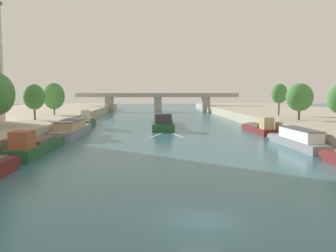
{
  "coord_description": "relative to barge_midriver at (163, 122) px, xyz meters",
  "views": [
    {
      "loc": [
        -2.79,
        -18.7,
        7.04
      ],
      "look_at": [
        0.0,
        36.57,
        1.73
      ],
      "focal_mm": 37.49,
      "sensor_mm": 36.0,
      "label": 1
    }
  ],
  "objects": [
    {
      "name": "ground_plane",
      "position": [
        0.2,
        -52.19,
        -0.98
      ],
      "size": [
        400.0,
        400.0,
        0.0
      ],
      "primitive_type": "plane",
      "color": "#336675"
    },
    {
      "name": "quay_right",
      "position": [
        36.17,
        2.81,
        0.12
      ],
      "size": [
        36.0,
        170.0,
        2.2
      ],
      "primitive_type": "cube",
      "color": "#B2A893",
      "rests_on": "ground"
    },
    {
      "name": "barge_midriver",
      "position": [
        0.0,
        0.0,
        0.0
      ],
      "size": [
        4.7,
        21.68,
        3.15
      ],
      "color": "#235633",
      "rests_on": "ground"
    },
    {
      "name": "wake_behind_barge",
      "position": [
        0.09,
        -13.91,
        -0.96
      ],
      "size": [
        5.6,
        5.98,
        0.03
      ],
      "color": "#A5D1DB",
      "rests_on": "ground"
    },
    {
      "name": "moored_boat_left_downstream",
      "position": [
        -15.71,
        -30.48,
        -0.02
      ],
      "size": [
        2.97,
        13.46,
        3.1
      ],
      "color": "#235633",
      "rests_on": "ground"
    },
    {
      "name": "moored_boat_left_far",
      "position": [
        -15.44,
        -13.1,
        0.13
      ],
      "size": [
        3.66,
        16.8,
        2.64
      ],
      "color": "gray",
      "rests_on": "ground"
    },
    {
      "name": "moored_boat_left_second",
      "position": [
        -15.65,
        2.9,
        0.06
      ],
      "size": [
        2.3,
        10.56,
        3.53
      ],
      "color": "#235633",
      "rests_on": "ground"
    },
    {
      "name": "moored_boat_right_gap_after",
      "position": [
        16.35,
        -27.1,
        0.06
      ],
      "size": [
        2.99,
        14.23,
        2.49
      ],
      "color": "gray",
      "rests_on": "ground"
    },
    {
      "name": "moored_boat_right_near",
      "position": [
        16.47,
        -10.62,
        -0.1
      ],
      "size": [
        2.53,
        13.23,
        2.98
      ],
      "color": "maroon",
      "rests_on": "ground"
    },
    {
      "name": "tree_left_nearest",
      "position": [
        -23.16,
        -7.5,
        5.26
      ],
      "size": [
        3.73,
        3.73,
        6.31
      ],
      "color": "brown",
      "rests_on": "quay_left"
    },
    {
      "name": "tree_left_distant",
      "position": [
        -23.37,
        6.04,
        5.26
      ],
      "size": [
        4.57,
        4.57,
        6.9
      ],
      "color": "brown",
      "rests_on": "quay_left"
    },
    {
      "name": "tree_right_distant",
      "position": [
        23.52,
        -10.63,
        5.22
      ],
      "size": [
        4.64,
        4.64,
        6.44
      ],
      "color": "brown",
      "rests_on": "quay_right"
    },
    {
      "name": "tree_right_far",
      "position": [
        24.62,
        2.03,
        5.8
      ],
      "size": [
        3.39,
        3.39,
        6.69
      ],
      "color": "brown",
      "rests_on": "quay_right"
    },
    {
      "name": "bridge_far",
      "position": [
        0.2,
        59.89,
        3.35
      ],
      "size": [
        59.95,
        4.4,
        6.82
      ],
      "color": "#9E998E",
      "rests_on": "ground"
    }
  ]
}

